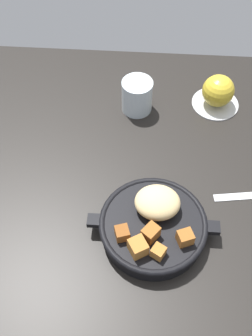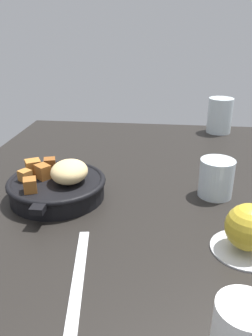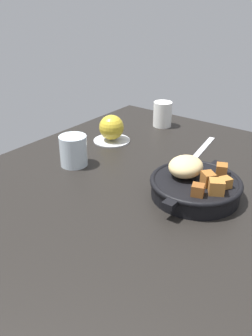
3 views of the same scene
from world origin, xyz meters
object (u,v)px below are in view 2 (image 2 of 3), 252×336
object	(u,v)px
butter_knife	(78,277)
water_glass_short	(216,178)
water_glass_tall	(220,115)
cast_iron_skillet	(58,184)
red_apple	(249,227)

from	to	relation	value
butter_knife	water_glass_short	bearing A→B (deg)	132.81
water_glass_tall	cast_iron_skillet	bearing A→B (deg)	-37.58
butter_knife	water_glass_short	distance (cm)	35.88
cast_iron_skillet	butter_knife	xyz separation A→B (cm)	(23.20, 9.90, -2.78)
red_apple	water_glass_short	size ratio (longest dim) A/B	0.93
water_glass_short	water_glass_tall	distance (cm)	46.37
water_glass_short	water_glass_tall	world-z (taller)	water_glass_tall
water_glass_short	butter_knife	bearing A→B (deg)	-38.59
water_glass_short	cast_iron_skillet	bearing A→B (deg)	-81.70
red_apple	butter_knife	distance (cm)	26.86
water_glass_tall	butter_knife	bearing A→B (deg)	-21.47
cast_iron_skillet	red_apple	world-z (taller)	cast_iron_skillet
cast_iron_skillet	water_glass_short	bearing A→B (deg)	98.30
butter_knife	water_glass_tall	bearing A→B (deg)	149.94
water_glass_tall	red_apple	bearing A→B (deg)	-3.70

